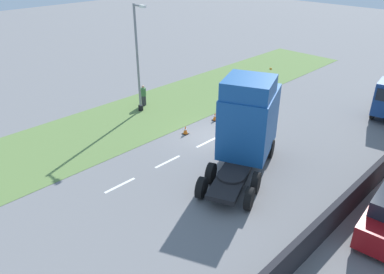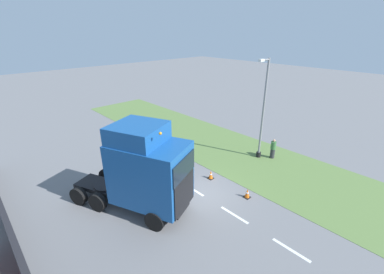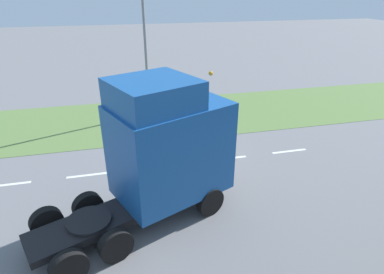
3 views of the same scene
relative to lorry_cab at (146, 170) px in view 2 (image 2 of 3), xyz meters
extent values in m
plane|color=slate|center=(-3.07, 0.96, -2.46)|extent=(120.00, 120.00, 0.00)
cube|color=#607F42|center=(-9.07, 0.96, -2.45)|extent=(7.00, 44.00, 0.01)
cube|color=white|center=(-3.07, -6.14, -2.46)|extent=(0.16, 1.80, 0.00)
cube|color=white|center=(-3.07, -2.94, -2.46)|extent=(0.16, 1.80, 0.00)
cube|color=white|center=(-3.07, 0.26, -2.46)|extent=(0.16, 1.80, 0.00)
cube|color=white|center=(-3.07, 3.46, -2.46)|extent=(0.16, 1.80, 0.00)
cube|color=white|center=(-3.07, 6.66, -2.46)|extent=(0.16, 1.80, 0.00)
cube|color=black|center=(0.50, -1.17, -1.79)|extent=(3.95, 6.81, 0.24)
cube|color=#195199|center=(-0.10, 0.24, -0.06)|extent=(3.77, 4.43, 3.22)
cube|color=black|center=(-0.86, 1.99, -0.77)|extent=(1.97, 0.89, 1.80)
cube|color=black|center=(-0.86, 1.99, 0.65)|extent=(2.08, 0.94, 1.03)
cube|color=#195199|center=(0.12, -0.28, 2.00)|extent=(3.13, 3.18, 0.90)
sphere|color=orange|center=(0.08, 1.55, 2.52)|extent=(0.14, 0.14, 0.14)
cylinder|color=black|center=(1.11, -2.58, -1.61)|extent=(1.80, 1.80, 0.12)
cylinder|color=black|center=(-1.49, 0.57, -1.94)|extent=(0.70, 1.08, 1.04)
cylinder|color=black|center=(0.61, 1.48, -1.94)|extent=(0.70, 1.08, 1.04)
cylinder|color=black|center=(-0.08, -2.72, -1.94)|extent=(0.70, 1.08, 1.04)
cylinder|color=black|center=(2.03, -1.82, -1.94)|extent=(0.70, 1.08, 1.04)
cylinder|color=black|center=(0.46, -3.98, -1.94)|extent=(0.70, 1.08, 1.04)
cylinder|color=black|center=(2.56, -3.07, -1.94)|extent=(0.70, 1.08, 1.04)
cylinder|color=black|center=(-9.75, 0.49, -2.26)|extent=(0.35, 0.35, 0.40)
cylinder|color=gray|center=(-9.75, 0.49, 1.22)|extent=(0.16, 0.16, 7.36)
cylinder|color=gray|center=(-9.30, 0.49, 4.80)|extent=(0.90, 0.11, 0.11)
cube|color=silver|center=(-8.85, 0.49, 4.80)|extent=(0.44, 0.20, 0.16)
cylinder|color=#333338|center=(-10.39, 1.29, -2.08)|extent=(0.34, 0.34, 0.75)
cylinder|color=#3F723F|center=(-10.39, 1.29, -1.41)|extent=(0.39, 0.39, 0.59)
sphere|color=tan|center=(-10.39, 1.29, -1.02)|extent=(0.20, 0.20, 0.20)
cube|color=black|center=(-4.84, 2.99, -2.44)|extent=(0.36, 0.36, 0.03)
cone|color=orange|center=(-4.84, 2.99, -2.15)|extent=(0.28, 0.28, 0.55)
cylinder|color=white|center=(-4.84, 2.99, -2.13)|extent=(0.17, 0.17, 0.07)
cube|color=black|center=(-4.79, 0.12, -2.44)|extent=(0.36, 0.36, 0.03)
cone|color=orange|center=(-4.79, 0.12, -2.15)|extent=(0.28, 0.28, 0.55)
cylinder|color=white|center=(-4.79, 0.12, -2.13)|extent=(0.17, 0.17, 0.07)
camera|label=1|loc=(10.33, -14.59, 8.25)|focal=35.00mm
camera|label=2|loc=(6.03, 9.94, 6.65)|focal=24.00mm
camera|label=3|loc=(9.50, -1.29, 4.99)|focal=30.00mm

